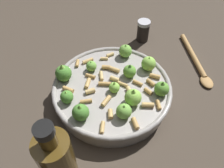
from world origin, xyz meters
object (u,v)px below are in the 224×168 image
(pepper_shaker, at_px, (143,31))
(wooden_spoon, at_px, (196,62))
(cooking_pan, at_px, (112,90))
(olive_oil_bottle, at_px, (58,162))

(pepper_shaker, distance_m, wooden_spoon, 0.21)
(cooking_pan, relative_size, wooden_spoon, 1.30)
(pepper_shaker, distance_m, olive_oil_bottle, 0.54)
(cooking_pan, xyz_separation_m, pepper_shaker, (0.21, -0.20, 0.00))
(cooking_pan, distance_m, wooden_spoon, 0.31)
(olive_oil_bottle, bearing_deg, pepper_shaker, -43.63)
(olive_oil_bottle, distance_m, wooden_spoon, 0.54)
(pepper_shaker, xyz_separation_m, olive_oil_bottle, (-0.39, 0.37, 0.05))
(pepper_shaker, relative_size, olive_oil_bottle, 0.35)
(pepper_shaker, xyz_separation_m, wooden_spoon, (-0.18, -0.11, -0.03))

